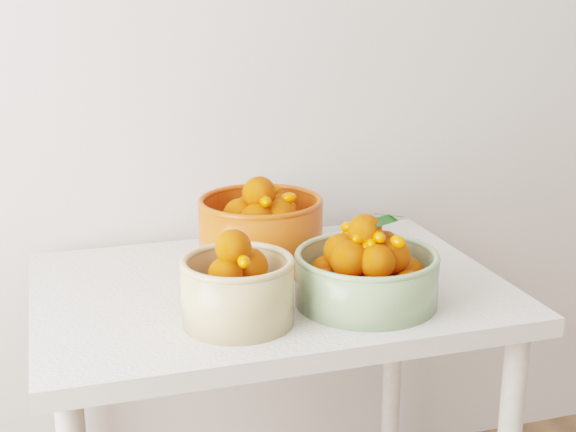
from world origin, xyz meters
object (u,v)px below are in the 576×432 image
at_px(table, 270,324).
at_px(bowl_cream, 238,288).
at_px(bowl_orange, 261,229).
at_px(bowl_green, 367,272).

xyz_separation_m(table, bowl_cream, (-0.11, -0.18, 0.17)).
height_order(table, bowl_orange, bowl_orange).
xyz_separation_m(table, bowl_orange, (0.02, 0.13, 0.18)).
bearing_deg(bowl_orange, table, -97.55).
distance_m(bowl_cream, bowl_orange, 0.34).
relative_size(bowl_cream, bowl_orange, 0.83).
relative_size(table, bowl_cream, 3.55).
relative_size(bowl_cream, bowl_green, 0.76).
bearing_deg(bowl_orange, bowl_green, -64.37).
distance_m(table, bowl_orange, 0.22).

